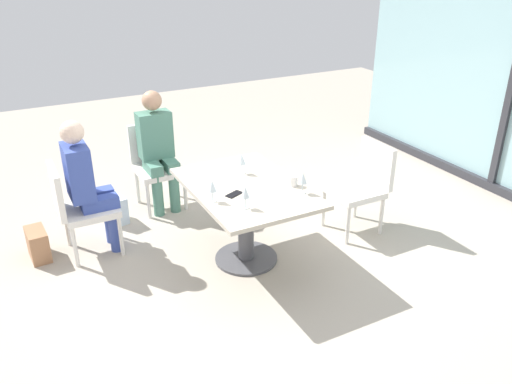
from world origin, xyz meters
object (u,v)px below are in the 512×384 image
(dining_table_main, at_px, (246,205))
(handbag_1, at_px, (38,244))
(chair_side_end, at_px, (156,161))
(handbag_0, at_px, (115,209))
(wine_glass_0, at_px, (242,159))
(wine_glass_1, at_px, (303,178))
(coffee_cup, at_px, (293,181))
(chair_near_window, at_px, (363,182))
(wine_glass_3, at_px, (245,193))
(person_front_left, at_px, (87,181))
(chair_front_left, at_px, (78,204))
(cell_phone_on_table, at_px, (234,194))
(person_side_end, at_px, (157,146))
(wine_glass_2, at_px, (212,186))

(dining_table_main, relative_size, handbag_1, 4.35)
(chair_side_end, xyz_separation_m, handbag_0, (0.20, -0.53, -0.36))
(wine_glass_0, xyz_separation_m, wine_glass_1, (0.59, 0.26, 0.00))
(coffee_cup, bearing_deg, chair_near_window, 101.43)
(wine_glass_3, height_order, handbag_1, wine_glass_3)
(chair_side_end, xyz_separation_m, wine_glass_0, (1.21, 0.42, 0.37))
(person_front_left, distance_m, wine_glass_0, 1.37)
(chair_front_left, distance_m, cell_phone_on_table, 1.45)
(wine_glass_1, relative_size, handbag_1, 0.62)
(wine_glass_1, relative_size, cell_phone_on_table, 1.28)
(dining_table_main, height_order, person_side_end, person_side_end)
(chair_front_left, distance_m, wine_glass_3, 1.62)
(chair_side_end, relative_size, wine_glass_2, 4.70)
(wine_glass_1, height_order, cell_phone_on_table, wine_glass_1)
(chair_near_window, distance_m, handbag_1, 3.06)
(wine_glass_3, bearing_deg, chair_side_end, -175.32)
(chair_side_end, bearing_deg, chair_near_window, 47.49)
(wine_glass_1, height_order, coffee_cup, wine_glass_1)
(wine_glass_1, bearing_deg, chair_side_end, -159.34)
(dining_table_main, xyz_separation_m, handbag_1, (-0.89, -1.64, -0.41))
(chair_side_end, relative_size, wine_glass_3, 4.70)
(person_front_left, height_order, coffee_cup, person_front_left)
(person_side_end, bearing_deg, chair_side_end, 180.00)
(person_front_left, height_order, wine_glass_1, person_front_left)
(wine_glass_1, height_order, handbag_1, wine_glass_1)
(chair_near_window, relative_size, cell_phone_on_table, 6.04)
(dining_table_main, bearing_deg, person_side_end, -166.20)
(chair_front_left, distance_m, handbag_1, 0.53)
(chair_near_window, bearing_deg, chair_side_end, -132.51)
(wine_glass_2, xyz_separation_m, cell_phone_on_table, (-0.03, 0.20, -0.13))
(coffee_cup, bearing_deg, wine_glass_3, -71.66)
(cell_phone_on_table, bearing_deg, wine_glass_1, 41.79)
(dining_table_main, bearing_deg, handbag_1, -118.50)
(person_side_end, height_order, wine_glass_3, person_side_end)
(dining_table_main, relative_size, person_front_left, 1.04)
(chair_near_window, distance_m, person_front_left, 2.55)
(wine_glass_3, xyz_separation_m, handbag_1, (-1.25, -1.46, -0.72))
(person_front_left, bearing_deg, person_side_end, 124.48)
(person_front_left, relative_size, wine_glass_0, 6.81)
(person_front_left, distance_m, handbag_0, 0.79)
(dining_table_main, bearing_deg, chair_side_end, -167.19)
(handbag_0, bearing_deg, wine_glass_1, 24.38)
(chair_near_window, bearing_deg, wine_glass_3, -75.94)
(person_side_end, height_order, handbag_0, person_side_end)
(person_side_end, relative_size, coffee_cup, 14.00)
(person_side_end, relative_size, handbag_1, 4.20)
(handbag_0, relative_size, handbag_1, 1.00)
(person_side_end, bearing_deg, wine_glass_0, 21.03)
(chair_near_window, height_order, handbag_1, chair_near_window)
(chair_side_end, bearing_deg, coffee_cup, 22.69)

